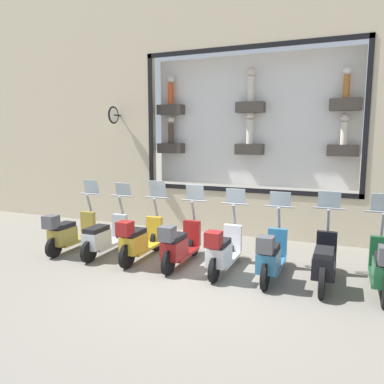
# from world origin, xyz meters

# --- Properties ---
(ground_plane) EXTENTS (120.00, 120.00, 0.00)m
(ground_plane) POSITION_xyz_m (0.00, 0.00, 0.00)
(ground_plane) COLOR gray
(building_facade) EXTENTS (1.17, 36.00, 8.61)m
(building_facade) POSITION_xyz_m (3.60, 0.00, 4.38)
(building_facade) COLOR beige
(building_facade) RESTS_ON ground_plane
(scooter_green_0) EXTENTS (1.81, 0.61, 1.62)m
(scooter_green_0) POSITION_xyz_m (0.53, -3.10, 0.48)
(scooter_green_0) COLOR black
(scooter_green_0) RESTS_ON ground_plane
(scooter_black_1) EXTENTS (1.81, 0.61, 1.61)m
(scooter_black_1) POSITION_xyz_m (0.59, -2.17, 0.45)
(scooter_black_1) COLOR black
(scooter_black_1) RESTS_ON ground_plane
(scooter_teal_2) EXTENTS (1.80, 0.60, 1.55)m
(scooter_teal_2) POSITION_xyz_m (0.52, -1.23, 0.46)
(scooter_teal_2) COLOR black
(scooter_teal_2) RESTS_ON ground_plane
(scooter_white_3) EXTENTS (1.79, 0.60, 1.56)m
(scooter_white_3) POSITION_xyz_m (0.52, -0.29, 0.46)
(scooter_white_3) COLOR black
(scooter_white_3) RESTS_ON ground_plane
(scooter_red_4) EXTENTS (1.80, 0.60, 1.61)m
(scooter_red_4) POSITION_xyz_m (0.53, 0.65, 0.47)
(scooter_red_4) COLOR black
(scooter_red_4) RESTS_ON ground_plane
(scooter_yellow_5) EXTENTS (1.80, 0.60, 1.65)m
(scooter_yellow_5) POSITION_xyz_m (0.53, 1.58, 0.48)
(scooter_yellow_5) COLOR black
(scooter_yellow_5) RESTS_ON ground_plane
(scooter_silver_6) EXTENTS (1.79, 0.61, 1.56)m
(scooter_silver_6) POSITION_xyz_m (0.59, 2.52, 0.42)
(scooter_silver_6) COLOR black
(scooter_silver_6) RESTS_ON ground_plane
(scooter_olive_7) EXTENTS (1.79, 0.61, 1.59)m
(scooter_olive_7) POSITION_xyz_m (0.52, 3.46, 0.46)
(scooter_olive_7) COLOR black
(scooter_olive_7) RESTS_ON ground_plane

